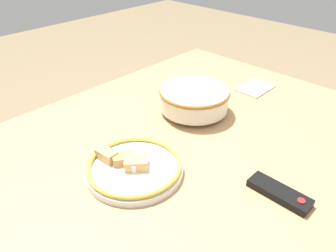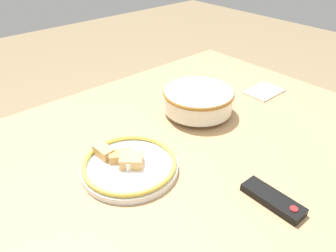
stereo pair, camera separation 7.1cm
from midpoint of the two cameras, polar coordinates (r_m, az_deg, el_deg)
The scene contains 5 objects.
dining_table at distance 1.07m, azimuth 7.79°, elevation -5.74°, with size 1.26×1.10×0.72m.
noodle_bowl at distance 1.14m, azimuth 7.08°, elevation 4.48°, with size 0.24×0.24×0.09m.
food_plate at distance 0.90m, azimuth -4.60°, elevation -6.76°, with size 0.27×0.27×0.05m.
tv_remote at distance 0.86m, azimuth 20.11°, elevation -11.98°, with size 0.05×0.16×0.02m.
folded_napkin at distance 1.37m, azimuth 17.81°, elevation 5.71°, with size 0.15×0.10×0.01m.
Camera 2 is at (0.63, 0.56, 1.31)m, focal length 35.00 mm.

